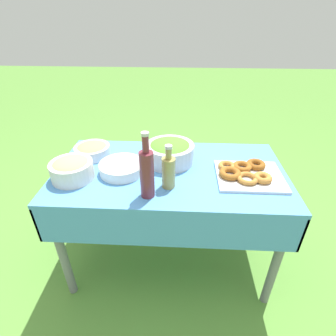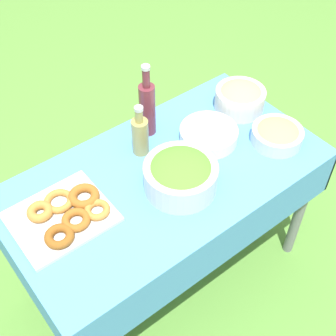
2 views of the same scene
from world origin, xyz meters
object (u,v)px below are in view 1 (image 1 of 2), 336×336
at_px(pasta_bowl, 72,168).
at_px(donut_platter, 246,173).
at_px(salad_bowl, 170,151).
at_px(wine_bottle, 147,173).
at_px(olive_oil_bottle, 169,171).
at_px(bread_bowl, 92,150).
at_px(plate_stack, 122,168).

xyz_separation_m(pasta_bowl, donut_platter, (0.96, 0.07, -0.04)).
bearing_deg(salad_bowl, wine_bottle, -105.39).
bearing_deg(olive_oil_bottle, donut_platter, 15.09).
distance_m(donut_platter, olive_oil_bottle, 0.45).
xyz_separation_m(salad_bowl, pasta_bowl, (-0.53, -0.21, -0.01)).
distance_m(salad_bowl, wine_bottle, 0.36).
relative_size(salad_bowl, bread_bowl, 1.31).
height_order(donut_platter, olive_oil_bottle, olive_oil_bottle).
relative_size(salad_bowl, plate_stack, 1.15).
bearing_deg(wine_bottle, plate_stack, 130.00).
bearing_deg(plate_stack, bread_bowl, 140.26).
relative_size(pasta_bowl, bread_bowl, 1.03).
distance_m(pasta_bowl, wine_bottle, 0.46).
bearing_deg(bread_bowl, salad_bowl, -6.00).
bearing_deg(donut_platter, bread_bowl, 168.03).
height_order(pasta_bowl, olive_oil_bottle, olive_oil_bottle).
bearing_deg(olive_oil_bottle, pasta_bowl, 174.83).
relative_size(plate_stack, bread_bowl, 1.13).
bearing_deg(plate_stack, salad_bowl, 26.90).
bearing_deg(wine_bottle, bread_bowl, 135.35).
bearing_deg(pasta_bowl, plate_stack, 16.30).
xyz_separation_m(pasta_bowl, olive_oil_bottle, (0.53, -0.05, 0.03)).
height_order(pasta_bowl, plate_stack, pasta_bowl).
bearing_deg(wine_bottle, donut_platter, 20.62).
distance_m(plate_stack, bread_bowl, 0.29).
xyz_separation_m(olive_oil_bottle, bread_bowl, (-0.50, 0.31, -0.05)).
bearing_deg(plate_stack, donut_platter, -0.70).
bearing_deg(donut_platter, plate_stack, 179.30).
height_order(olive_oil_bottle, wine_bottle, wine_bottle).
distance_m(olive_oil_bottle, wine_bottle, 0.14).
height_order(plate_stack, bread_bowl, bread_bowl).
xyz_separation_m(donut_platter, olive_oil_bottle, (-0.43, -0.11, 0.07)).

